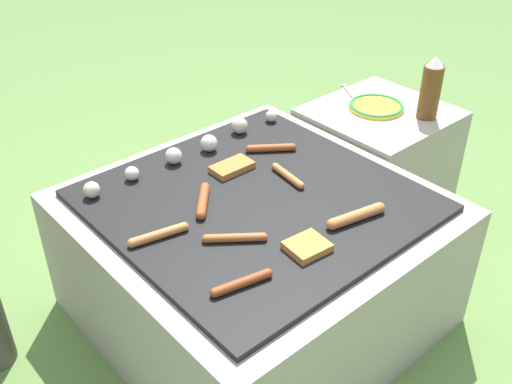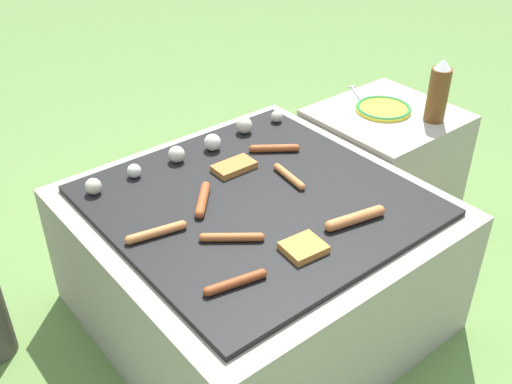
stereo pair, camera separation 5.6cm
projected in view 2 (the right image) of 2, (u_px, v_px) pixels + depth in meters
The scene contains 16 objects.
ground_plane at pixel (256, 311), 1.95m from camera, with size 14.00×14.00×0.00m, color #608442.
grill at pixel (256, 258), 1.83m from camera, with size 0.94×0.94×0.44m.
side_ledge at pixel (381, 166), 2.29m from camera, with size 0.48×0.46×0.44m.
sausage_mid_left at pixel (232, 237), 1.53m from camera, with size 0.14×0.11×0.02m.
sausage_mid_right at pixel (274, 148), 1.92m from camera, with size 0.14×0.11×0.02m.
sausage_back_right at pixel (289, 176), 1.78m from camera, with size 0.04×0.15×0.02m.
sausage_back_left at pixel (203, 199), 1.67m from camera, with size 0.12×0.13×0.03m.
sausage_front_left at pixel (355, 218), 1.60m from camera, with size 0.18×0.06×0.03m.
sausage_front_center at pixel (235, 282), 1.39m from camera, with size 0.16×0.05×0.02m.
sausage_back_center at pixel (156, 232), 1.55m from camera, with size 0.16×0.06×0.02m.
bread_slice_left at pixel (304, 248), 1.50m from camera, with size 0.11×0.10×0.02m.
bread_slice_right at pixel (234, 167), 1.83m from camera, with size 0.13×0.08×0.02m.
mushroom_row at pixel (196, 146), 1.90m from camera, with size 0.75×0.08×0.06m.
plate_colorful at pixel (383, 108), 2.18m from camera, with size 0.20×0.20×0.02m.
condiment_bottle at pixel (438, 92), 2.06m from camera, with size 0.07×0.07×0.23m.
fork_utensil at pixel (358, 95), 2.28m from camera, with size 0.11×0.17×0.01m.
Camera 2 is at (-0.89, -1.10, 1.40)m, focal length 42.00 mm.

